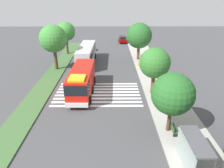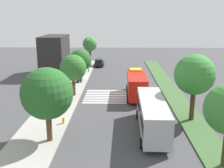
# 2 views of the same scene
# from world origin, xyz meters

# --- Properties ---
(ground_plane) EXTENTS (120.00, 120.00, 0.00)m
(ground_plane) POSITION_xyz_m (0.00, 0.00, 0.00)
(ground_plane) COLOR #424244
(sidewalk) EXTENTS (60.00, 4.88, 0.14)m
(sidewalk) POSITION_xyz_m (0.00, 8.70, 0.07)
(sidewalk) COLOR #9E9B93
(sidewalk) RESTS_ON ground_plane
(median_strip) EXTENTS (60.00, 3.00, 0.14)m
(median_strip) POSITION_xyz_m (0.00, -7.76, 0.07)
(median_strip) COLOR #3D6033
(median_strip) RESTS_ON ground_plane
(crosswalk) EXTENTS (6.75, 11.26, 0.01)m
(crosswalk) POSITION_xyz_m (-0.64, 0.00, 0.01)
(crosswalk) COLOR silver
(crosswalk) RESTS_ON ground_plane
(fire_truck) EXTENTS (9.13, 3.00, 3.62)m
(fire_truck) POSITION_xyz_m (-0.54, -2.05, 2.00)
(fire_truck) COLOR red
(fire_truck) RESTS_ON ground_plane
(parked_car_west) EXTENTS (4.57, 2.24, 1.72)m
(parked_car_west) POSITION_xyz_m (-31.00, 5.05, 0.88)
(parked_car_west) COLOR #720505
(parked_car_west) RESTS_ON ground_plane
(transit_bus) EXTENTS (10.47, 3.03, 3.42)m
(transit_bus) POSITION_xyz_m (-13.05, -2.81, 2.04)
(transit_bus) COLOR #B2B2B7
(transit_bus) RESTS_ON ground_plane
(bus_stop_shelter) EXTENTS (3.50, 1.40, 2.46)m
(bus_stop_shelter) POSITION_xyz_m (11.56, 7.64, 1.89)
(bus_stop_shelter) COLOR #4C4C51
(bus_stop_shelter) RESTS_ON sidewalk
(bench_near_shelter) EXTENTS (1.60, 0.50, 0.90)m
(bench_near_shelter) POSITION_xyz_m (7.56, 7.65, 0.59)
(bench_near_shelter) COLOR #2D472D
(bench_near_shelter) RESTS_ON sidewalk
(sidewalk_tree_far_west) EXTENTS (4.86, 4.86, 7.11)m
(sidewalk_tree_far_west) POSITION_xyz_m (-15.46, 7.26, 4.79)
(sidewalk_tree_far_west) COLOR #513823
(sidewalk_tree_far_west) RESTS_ON sidewalk
(sidewalk_tree_west) EXTENTS (3.88, 3.88, 6.12)m
(sidewalk_tree_west) POSITION_xyz_m (-0.61, 7.26, 4.29)
(sidewalk_tree_west) COLOR #513823
(sidewalk_tree_west) RESTS_ON sidewalk
(sidewalk_tree_center) EXTENTS (3.88, 3.88, 5.90)m
(sidewalk_tree_center) POSITION_xyz_m (7.29, 7.26, 4.08)
(sidewalk_tree_center) COLOR #47301E
(sidewalk_tree_center) RESTS_ON sidewalk
(median_tree_far_west) EXTENTS (3.97, 3.97, 6.76)m
(median_tree_far_west) POSITION_xyz_m (-19.65, -7.76, 4.88)
(median_tree_far_west) COLOR #47301E
(median_tree_far_west) RESTS_ON median_strip
(median_tree_west) EXTENTS (4.53, 4.53, 7.56)m
(median_tree_west) POSITION_xyz_m (-9.89, -7.76, 5.40)
(median_tree_west) COLOR #47301E
(median_tree_west) RESTS_ON median_strip
(fire_hydrant) EXTENTS (0.28, 0.28, 0.70)m
(fire_hydrant) POSITION_xyz_m (-11.35, 6.76, 0.49)
(fire_hydrant) COLOR gold
(fire_hydrant) RESTS_ON sidewalk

